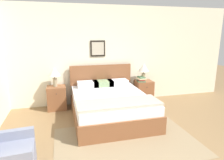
{
  "coord_description": "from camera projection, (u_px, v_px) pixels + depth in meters",
  "views": [
    {
      "loc": [
        -1.18,
        -2.0,
        1.9
      ],
      "look_at": [
        -0.19,
        1.78,
        0.97
      ],
      "focal_mm": 32.0,
      "sensor_mm": 36.0,
      "label": 1
    }
  ],
  "objects": [
    {
      "name": "bed",
      "position": [
        110.0,
        104.0,
        4.55
      ],
      "size": [
        1.65,
        2.1,
        1.06
      ],
      "color": "brown",
      "rests_on": "ground_plane"
    },
    {
      "name": "nightstand_by_door",
      "position": [
        144.0,
        91.0,
        5.61
      ],
      "size": [
        0.46,
        0.43,
        0.59
      ],
      "color": "brown",
      "rests_on": "ground_plane"
    },
    {
      "name": "table_lamp_near_window",
      "position": [
        54.0,
        73.0,
        4.89
      ],
      "size": [
        0.28,
        0.28,
        0.49
      ],
      "color": "gray",
      "rests_on": "nightstand_near_window"
    },
    {
      "name": "area_rug_main",
      "position": [
        127.0,
        142.0,
        3.56
      ],
      "size": [
        2.51,
        1.62,
        0.01
      ],
      "color": "#897556",
      "rests_on": "ground_plane"
    },
    {
      "name": "book_hardcover_middle",
      "position": [
        141.0,
        80.0,
        5.47
      ],
      "size": [
        0.18,
        0.23,
        0.04
      ],
      "rotation": [
        0.0,
        0.0,
        -0.15
      ],
      "color": "#B7332D",
      "rests_on": "book_thick_bottom"
    },
    {
      "name": "book_novel_upper",
      "position": [
        141.0,
        78.0,
        5.46
      ],
      "size": [
        0.22,
        0.27,
        0.03
      ],
      "rotation": [
        0.0,
        0.0,
        0.06
      ],
      "color": "beige",
      "rests_on": "book_hardcover_middle"
    },
    {
      "name": "book_slim_near_top",
      "position": [
        141.0,
        77.0,
        5.45
      ],
      "size": [
        0.17,
        0.24,
        0.03
      ],
      "rotation": [
        0.0,
        0.0,
        0.08
      ],
      "color": "#4C7551",
      "rests_on": "book_novel_upper"
    },
    {
      "name": "wall_back",
      "position": [
        105.0,
        55.0,
        5.39
      ],
      "size": [
        7.32,
        0.09,
        2.6
      ],
      "color": "beige",
      "rests_on": "ground_plane"
    },
    {
      "name": "armchair",
      "position": [
        5.0,
        160.0,
        2.61
      ],
      "size": [
        0.71,
        0.76,
        0.78
      ],
      "rotation": [
        0.0,
        0.0,
        -1.49
      ],
      "color": "gray",
      "rests_on": "ground_plane"
    },
    {
      "name": "table_lamp_by_door",
      "position": [
        144.0,
        68.0,
        5.47
      ],
      "size": [
        0.28,
        0.28,
        0.49
      ],
      "color": "gray",
      "rests_on": "nightstand_by_door"
    },
    {
      "name": "nightstand_near_window",
      "position": [
        57.0,
        98.0,
        5.03
      ],
      "size": [
        0.46,
        0.43,
        0.59
      ],
      "color": "brown",
      "rests_on": "ground_plane"
    },
    {
      "name": "book_thick_bottom",
      "position": [
        141.0,
        81.0,
        5.47
      ],
      "size": [
        0.24,
        0.28,
        0.03
      ],
      "rotation": [
        0.0,
        0.0,
        -0.17
      ],
      "color": "#4C7551",
      "rests_on": "nightstand_by_door"
    }
  ]
}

